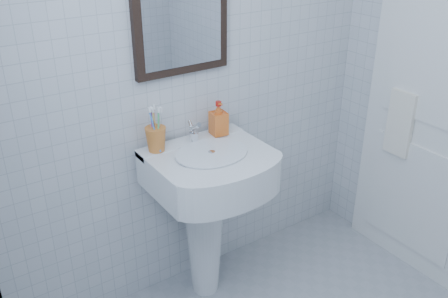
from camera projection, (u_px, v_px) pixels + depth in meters
wall_back at (195, 67)px, 2.51m from camera, size 2.20×0.02×2.50m
wall_left at (45, 290)px, 1.06m from camera, size 0.02×2.40×2.50m
washbasin at (206, 199)px, 2.59m from camera, size 0.59×0.43×0.91m
faucet at (194, 133)px, 2.52m from camera, size 0.05×0.11×0.12m
toothbrush_cup at (156, 139)px, 2.42m from camera, size 0.13×0.13×0.12m
soap_dispenser at (219, 118)px, 2.58m from camera, size 0.09×0.09×0.18m
wall_mirror at (181, 9)px, 2.32m from camera, size 0.50×0.04×0.62m
bathroom_door at (431, 109)px, 2.68m from camera, size 0.04×0.80×2.00m
towel_ring at (407, 93)px, 2.75m from camera, size 0.01×0.18×0.18m
hand_towel at (400, 124)px, 2.82m from camera, size 0.03×0.16×0.38m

